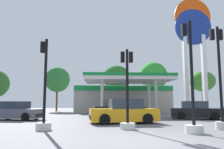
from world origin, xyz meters
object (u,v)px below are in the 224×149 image
(station_pole_sign, at_px, (194,39))
(traffic_signal_3, at_px, (127,102))
(car_2, at_px, (196,111))
(traffic_signal_2, at_px, (221,93))
(tree_2, at_px, (116,78))
(tree_1, at_px, (57,80))
(car_3, at_px, (118,109))
(car_1, at_px, (124,112))
(traffic_signal_0, at_px, (44,105))
(car_0, at_px, (16,111))
(traffic_signal_1, at_px, (192,103))
(tree_3, at_px, (153,76))
(tree_4, at_px, (202,81))

(station_pole_sign, relative_size, traffic_signal_3, 3.17)
(car_2, xyz_separation_m, traffic_signal_2, (-1.65, -6.90, 1.16))
(station_pole_sign, xyz_separation_m, tree_2, (-7.84, 11.35, -3.16))
(traffic_signal_3, bearing_deg, tree_1, 108.90)
(station_pole_sign, bearing_deg, car_3, -155.03)
(car_1, bearing_deg, station_pole_sign, 46.23)
(car_2, xyz_separation_m, traffic_signal_0, (-10.55, -6.72, 0.56))
(car_0, distance_m, traffic_signal_1, 13.32)
(traffic_signal_2, bearing_deg, tree_3, 84.11)
(station_pole_sign, distance_m, traffic_signal_3, 16.89)
(car_1, relative_size, tree_3, 0.58)
(station_pole_sign, xyz_separation_m, tree_4, (6.28, 11.83, -3.62))
(car_2, height_order, tree_2, tree_2)
(tree_1, xyz_separation_m, tree_4, (23.22, 1.15, -0.02))
(traffic_signal_2, bearing_deg, tree_1, 118.24)
(traffic_signal_1, height_order, traffic_signal_2, traffic_signal_2)
(tree_3, bearing_deg, car_0, -129.86)
(tree_2, height_order, tree_4, tree_2)
(tree_3, bearing_deg, car_2, -92.92)
(car_0, bearing_deg, tree_4, 37.72)
(station_pole_sign, distance_m, car_2, 10.11)
(car_0, distance_m, car_1, 8.62)
(traffic_signal_3, distance_m, tree_4, 28.90)
(station_pole_sign, xyz_separation_m, car_3, (-8.80, -4.10, -7.64))
(car_2, relative_size, tree_3, 0.55)
(traffic_signal_2, bearing_deg, tree_2, 98.32)
(traffic_signal_2, distance_m, tree_2, 24.72)
(car_2, bearing_deg, car_0, -179.53)
(car_1, height_order, car_3, car_3)
(car_3, height_order, tree_2, tree_2)
(station_pole_sign, height_order, traffic_signal_1, station_pole_sign)
(station_pole_sign, height_order, tree_3, station_pole_sign)
(car_1, distance_m, tree_1, 21.89)
(station_pole_sign, xyz_separation_m, traffic_signal_1, (-6.33, -14.19, -7.05))
(station_pole_sign, bearing_deg, car_1, -133.77)
(tree_3, bearing_deg, traffic_signal_3, -106.59)
(car_0, xyz_separation_m, car_1, (8.01, -3.17, 0.06))
(car_1, xyz_separation_m, traffic_signal_1, (2.55, -4.92, 0.62))
(car_0, xyz_separation_m, traffic_signal_3, (7.86, -6.36, 0.73))
(car_1, relative_size, tree_1, 0.68)
(car_2, distance_m, tree_2, 18.65)
(tree_2, xyz_separation_m, tree_3, (6.11, 0.72, 0.37))
(traffic_signal_3, bearing_deg, car_3, 88.46)
(car_2, relative_size, tree_1, 0.65)
(tree_4, bearing_deg, traffic_signal_3, -122.23)
(tree_1, relative_size, tree_2, 0.94)
(car_0, height_order, car_3, car_3)
(car_3, height_order, traffic_signal_3, traffic_signal_3)
(traffic_signal_2, xyz_separation_m, traffic_signal_3, (-4.73, 0.43, -0.44))
(car_3, bearing_deg, tree_3, 66.36)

